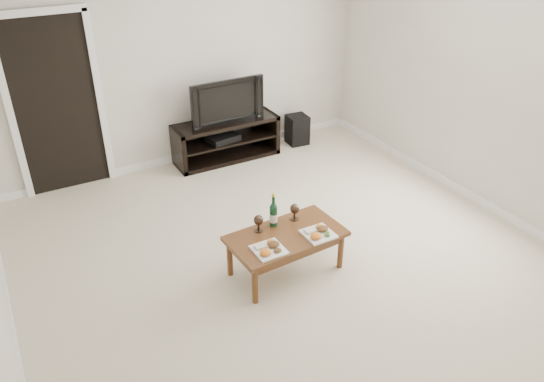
{
  "coord_description": "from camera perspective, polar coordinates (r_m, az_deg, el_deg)",
  "views": [
    {
      "loc": [
        -2.21,
        -3.49,
        3.2
      ],
      "look_at": [
        -0.06,
        0.34,
        0.7
      ],
      "focal_mm": 35.0,
      "sensor_mm": 36.0,
      "label": 1
    }
  ],
  "objects": [
    {
      "name": "coffee_table",
      "position": [
        5.05,
        1.49,
        -6.64
      ],
      "size": [
        1.1,
        0.64,
        0.42
      ],
      "primitive_type": "cube",
      "rotation": [
        0.0,
        0.0,
        0.05
      ],
      "color": "brown",
      "rests_on": "ground"
    },
    {
      "name": "goblet_right",
      "position": [
        5.1,
        2.45,
        -2.26
      ],
      "size": [
        0.09,
        0.09,
        0.17
      ],
      "primitive_type": null,
      "color": "#36271D",
      "rests_on": "coffee_table"
    },
    {
      "name": "plate_right",
      "position": [
        4.91,
        5.02,
        -4.39
      ],
      "size": [
        0.27,
        0.27,
        0.07
      ],
      "primitive_type": "cube",
      "color": "white",
      "rests_on": "coffee_table"
    },
    {
      "name": "wine_bottle",
      "position": [
        4.95,
        0.16,
        -2.02
      ],
      "size": [
        0.07,
        0.07,
        0.35
      ],
      "primitive_type": "cylinder",
      "color": "#0E351C",
      "rests_on": "coffee_table"
    },
    {
      "name": "plate_left",
      "position": [
        4.69,
        -0.35,
        -6.12
      ],
      "size": [
        0.27,
        0.27,
        0.07
      ],
      "primitive_type": "cube",
      "color": "white",
      "rests_on": "coffee_table"
    },
    {
      "name": "media_console",
      "position": [
        7.17,
        -4.93,
        5.49
      ],
      "size": [
        1.42,
        0.45,
        0.55
      ],
      "primitive_type": "cube",
      "color": "black",
      "rests_on": "ground"
    },
    {
      "name": "subwoofer",
      "position": [
        7.64,
        2.72,
        6.62
      ],
      "size": [
        0.3,
        0.3,
        0.42
      ],
      "primitive_type": "cube",
      "rotation": [
        0.0,
        0.0,
        -0.09
      ],
      "color": "black",
      "rests_on": "ground"
    },
    {
      "name": "goblet_left",
      "position": [
        4.92,
        -1.46,
        -3.5
      ],
      "size": [
        0.09,
        0.09,
        0.17
      ],
      "primitive_type": null,
      "color": "#36271D",
      "rests_on": "coffee_table"
    },
    {
      "name": "floor",
      "position": [
        5.22,
        2.44,
        -8.13
      ],
      "size": [
        5.5,
        5.5,
        0.0
      ],
      "primitive_type": "plane",
      "color": "beige",
      "rests_on": "ground"
    },
    {
      "name": "television",
      "position": [
        6.96,
        -5.13,
        9.74
      ],
      "size": [
        1.01,
        0.15,
        0.58
      ],
      "primitive_type": "imported",
      "rotation": [
        0.0,
        0.0,
        0.01
      ],
      "color": "black",
      "rests_on": "media_console"
    },
    {
      "name": "back_wall",
      "position": [
        6.9,
        -9.73,
        13.3
      ],
      "size": [
        5.0,
        0.04,
        2.6
      ],
      "primitive_type": "cube",
      "color": "beige",
      "rests_on": "ground"
    },
    {
      "name": "doorway",
      "position": [
        6.62,
        -22.14,
        8.32
      ],
      "size": [
        0.9,
        0.02,
        2.05
      ],
      "primitive_type": "cube",
      "color": "black",
      "rests_on": "ground"
    },
    {
      "name": "av_receiver",
      "position": [
        7.12,
        -5.34,
        5.74
      ],
      "size": [
        0.44,
        0.36,
        0.08
      ],
      "primitive_type": "cube",
      "rotation": [
        0.0,
        0.0,
        0.16
      ],
      "color": "black",
      "rests_on": "media_console"
    }
  ]
}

